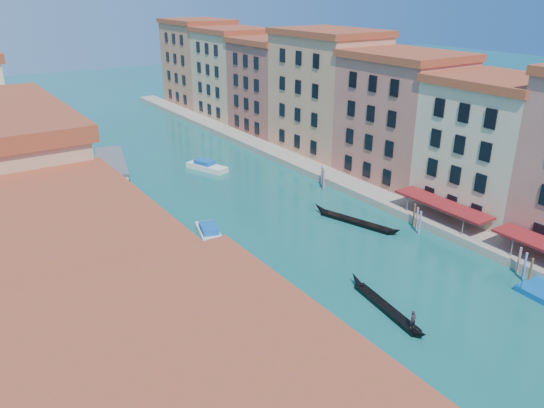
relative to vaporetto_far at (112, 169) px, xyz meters
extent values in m
cube|color=#954920|center=(-20.84, -56.00, 16.24)|extent=(12.80, 15.40, 1.00)
cube|color=#CEB18C|center=(35.16, -40.50, 6.99)|extent=(12.00, 14.00, 16.50)
cube|color=#954920|center=(35.16, -40.50, 15.74)|extent=(12.80, 14.40, 1.00)
cube|color=#B05F4F|center=(35.16, -25.50, 7.74)|extent=(12.00, 16.00, 18.00)
cube|color=#954920|center=(35.16, -25.50, 17.24)|extent=(12.80, 16.40, 1.00)
cube|color=tan|center=(35.16, -8.50, 8.74)|extent=(12.00, 18.00, 20.00)
cube|color=#954920|center=(35.16, -8.50, 19.24)|extent=(12.80, 18.40, 1.00)
cube|color=#974F42|center=(35.16, 8.00, 7.49)|extent=(12.00, 15.00, 17.50)
cube|color=#954920|center=(35.16, 8.00, 16.74)|extent=(12.80, 15.40, 1.00)
cube|color=tan|center=(35.16, 23.50, 7.99)|extent=(12.00, 16.00, 18.50)
cube|color=#954920|center=(35.16, 23.50, 17.74)|extent=(12.80, 16.40, 1.00)
cube|color=#B76D4E|center=(35.16, 40.00, 8.49)|extent=(12.00, 17.00, 19.50)
cube|color=#954920|center=(35.16, 40.00, 18.74)|extent=(12.80, 17.40, 1.00)
cube|color=gray|center=(27.16, -14.50, -0.76)|extent=(4.00, 140.00, 1.00)
cylinder|color=#5D5D60|center=(25.96, -50.90, 0.24)|extent=(0.12, 0.12, 3.00)
cube|color=maroon|center=(27.36, -40.50, 1.74)|extent=(3.20, 12.60, 0.25)
cylinder|color=#5D5D60|center=(25.96, -44.70, 0.24)|extent=(0.12, 0.12, 3.00)
cylinder|color=#5D5D60|center=(25.96, -36.30, 0.24)|extent=(0.12, 0.12, 3.00)
cylinder|color=brown|center=(23.66, -54.50, 0.04)|extent=(0.24, 0.24, 3.20)
cylinder|color=brown|center=(24.26, -53.50, 0.04)|extent=(0.24, 0.24, 3.20)
cylinder|color=brown|center=(24.86, -52.50, 0.04)|extent=(0.24, 0.24, 3.20)
cylinder|color=brown|center=(23.66, -40.50, 0.04)|extent=(0.24, 0.24, 3.20)
cylinder|color=brown|center=(24.26, -39.50, 0.04)|extent=(0.24, 0.24, 3.20)
cylinder|color=brown|center=(24.86, -38.50, 0.04)|extent=(0.24, 0.24, 3.20)
cylinder|color=brown|center=(23.66, -22.50, 0.04)|extent=(0.24, 0.24, 3.20)
cylinder|color=brown|center=(24.26, -21.50, 0.04)|extent=(0.24, 0.24, 3.20)
cylinder|color=brown|center=(24.86, -20.50, 0.04)|extent=(0.24, 0.24, 3.20)
cube|color=silver|center=(0.00, 0.00, -0.69)|extent=(8.70, 19.23, 1.13)
cube|color=silver|center=(0.00, 0.00, 0.53)|extent=(7.32, 15.48, 1.50)
cube|color=#5D5D60|center=(0.00, 0.00, 1.42)|extent=(7.71, 16.00, 0.23)
cube|color=#C8670B|center=(0.00, 0.00, -0.18)|extent=(8.74, 19.24, 0.23)
cube|color=black|center=(8.82, -49.93, -1.05)|extent=(2.30, 8.68, 0.43)
cone|color=black|center=(9.51, -45.19, -0.68)|extent=(1.13, 2.03, 1.61)
cone|color=black|center=(8.12, -54.67, -0.78)|extent=(1.08, 1.70, 1.42)
imported|color=#2F1E24|center=(8.29, -53.53, -0.05)|extent=(0.65, 0.48, 1.65)
cube|color=black|center=(19.43, -34.09, -1.02)|extent=(4.01, 9.54, 0.48)
cone|color=black|center=(17.83, -28.99, -0.62)|extent=(1.56, 2.34, 1.80)
cone|color=black|center=(21.03, -39.20, -0.72)|extent=(1.45, 1.99, 1.58)
cube|color=silver|center=(2.39, -27.96, -0.84)|extent=(4.16, 7.57, 0.83)
cube|color=#1558AC|center=(2.53, -27.46, -0.12)|extent=(2.64, 3.49, 0.72)
cube|color=white|center=(13.80, -4.95, -0.84)|extent=(4.58, 7.57, 0.83)
cube|color=#1558AC|center=(13.62, -4.47, -0.12)|extent=(2.80, 3.54, 0.72)
camera|label=1|loc=(-22.43, -78.24, 25.79)|focal=35.00mm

